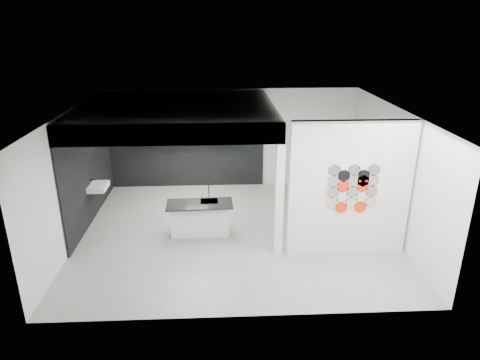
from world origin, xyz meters
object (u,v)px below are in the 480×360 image
object	(u,v)px
glass_bowl	(237,140)
bottle_dark	(188,140)
partition_panel	(350,189)
stockpot	(142,140)
kitchen_island	(200,217)
wall_basin	(98,187)
kettle	(220,140)
utensil_cup	(162,142)
glass_vase	(237,140)

from	to	relation	value
glass_bowl	bottle_dark	distance (m)	1.37
partition_panel	stockpot	bearing A→B (deg)	140.72
kitchen_island	stockpot	xyz separation A→B (m)	(-1.68, 2.91, 1.03)
wall_basin	glass_bowl	bearing A→B (deg)	31.35
kettle	utensil_cup	xyz separation A→B (m)	(-1.64, 0.00, -0.03)
partition_panel	utensil_cup	xyz separation A→B (m)	(-4.20, 3.87, -0.04)
kettle	bottle_dark	xyz separation A→B (m)	(-0.89, 0.00, 0.02)
partition_panel	kitchen_island	distance (m)	3.34
kettle	glass_vase	distance (m)	0.48
partition_panel	glass_bowl	distance (m)	4.39
partition_panel	glass_bowl	size ratio (longest dim) A/B	17.76
stockpot	glass_vase	size ratio (longest dim) A/B	1.65
kettle	utensil_cup	size ratio (longest dim) A/B	1.99
wall_basin	glass_bowl	size ratio (longest dim) A/B	3.81
partition_panel	glass_bowl	world-z (taller)	partition_panel
kitchen_island	kettle	size ratio (longest dim) A/B	8.69
wall_basin	utensil_cup	distance (m)	2.48
kettle	glass_vase	world-z (taller)	glass_vase
kettle	partition_panel	bearing A→B (deg)	-47.53
partition_panel	wall_basin	bearing A→B (deg)	161.77
kettle	bottle_dark	bearing A→B (deg)	-171.05
partition_panel	stockpot	size ratio (longest dim) A/B	11.12
kitchen_island	glass_vase	distance (m)	3.22
partition_panel	glass_bowl	bearing A→B (deg)	118.23
partition_panel	bottle_dark	xyz separation A→B (m)	(-3.45, 3.87, 0.01)
stockpot	utensil_cup	size ratio (longest dim) A/B	2.94
glass_vase	bottle_dark	world-z (taller)	bottle_dark
stockpot	glass_vase	world-z (taller)	stockpot
partition_panel	glass_vase	bearing A→B (deg)	118.23
stockpot	wall_basin	bearing A→B (deg)	-109.71
partition_panel	wall_basin	world-z (taller)	partition_panel
utensil_cup	glass_vase	bearing A→B (deg)	0.00
glass_bowl	stockpot	bearing A→B (deg)	180.00
glass_vase	utensil_cup	bearing A→B (deg)	180.00
glass_bowl	utensil_cup	size ratio (longest dim) A/B	1.84
glass_bowl	glass_vase	xyz separation A→B (m)	(0.00, 0.00, 0.02)
glass_bowl	kitchen_island	bearing A→B (deg)	-108.36
kettle	bottle_dark	size ratio (longest dim) A/B	0.94
stockpot	kettle	xyz separation A→B (m)	(2.17, 0.00, -0.03)
bottle_dark	utensil_cup	xyz separation A→B (m)	(-0.75, 0.00, -0.05)
utensil_cup	glass_bowl	bearing A→B (deg)	0.00
kettle	glass_vase	xyz separation A→B (m)	(0.48, 0.00, 0.00)
utensil_cup	wall_basin	bearing A→B (deg)	-121.59
kitchen_island	stockpot	world-z (taller)	stockpot
kitchen_island	bottle_dark	distance (m)	3.11
wall_basin	partition_panel	bearing A→B (deg)	-18.23
kitchen_island	kettle	world-z (taller)	kettle
glass_vase	partition_panel	bearing A→B (deg)	-61.77
stockpot	kettle	world-z (taller)	stockpot
wall_basin	utensil_cup	size ratio (longest dim) A/B	7.00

